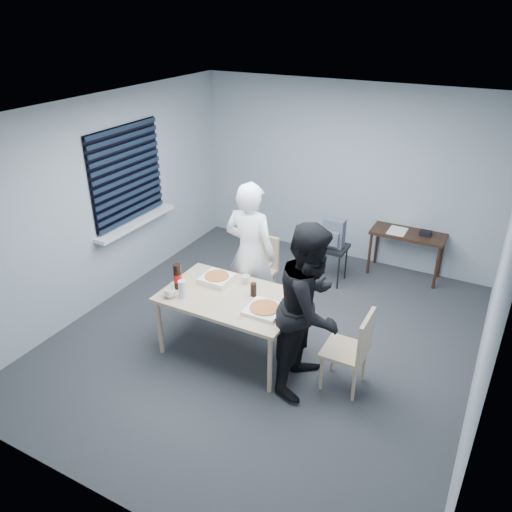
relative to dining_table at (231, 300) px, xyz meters
The scene contains 19 objects.
room 2.26m from the dining_table, 158.24° to the left, with size 5.00×5.00×5.00m.
dining_table is the anchor object (origin of this frame).
chair_far 1.14m from the dining_table, 101.46° to the left, with size 0.42×0.42×0.89m.
chair_right 1.38m from the dining_table, ahead, with size 0.42×0.42×0.89m.
person_white 0.73m from the dining_table, 100.96° to the left, with size 0.65×0.42×1.77m, color white.
person_black 0.97m from the dining_table, ahead, with size 0.86×0.47×1.77m, color black.
side_table 2.96m from the dining_table, 64.12° to the left, with size 1.01×0.45×0.67m.
stool 2.06m from the dining_table, 77.83° to the left, with size 0.39×0.39×0.55m.
backpack 2.04m from the dining_table, 77.75° to the left, with size 0.29×0.21×0.40m.
pizza_box_a 0.36m from the dining_table, 147.17° to the left, with size 0.32×0.32×0.08m.
pizza_box_b 0.47m from the dining_table, 12.09° to the right, with size 0.36×0.36×0.05m.
mug_a 0.66m from the dining_table, 149.68° to the right, with size 0.12×0.12×0.10m, color white.
mug_b 0.33m from the dining_table, 88.61° to the left, with size 0.10×0.10×0.09m, color white.
cola_glass 0.28m from the dining_table, 28.99° to the left, with size 0.07×0.07×0.15m, color black.
soda_bottle 0.64m from the dining_table, 167.88° to the right, with size 0.09×0.09×0.29m.
plastic_cups 0.54m from the dining_table, 150.08° to the right, with size 0.08×0.08×0.19m, color silver.
rubber_band 0.45m from the dining_table, 47.47° to the right, with size 0.05×0.05×0.00m, color red.
papers 2.88m from the dining_table, 66.60° to the left, with size 0.24×0.33×0.01m, color white.
black_box 3.08m from the dining_table, 60.61° to the left, with size 0.15×0.11×0.06m, color black.
Camera 1 is at (2.15, -4.29, 3.52)m, focal length 35.00 mm.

